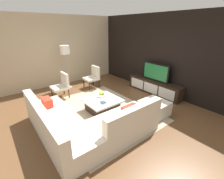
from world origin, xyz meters
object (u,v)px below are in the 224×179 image
object	(u,v)px
fruit_bowl	(101,95)
book_stack	(103,102)
sectional_couch	(83,124)
accent_chair_far	(93,76)
coffee_table	(102,105)
floor_lamp	(65,52)
accent_chair_near	(62,84)
ottoman	(154,108)
media_console	(154,87)
television	(156,72)

from	to	relation	value
fruit_bowl	book_stack	bearing A→B (deg)	-28.67
sectional_couch	accent_chair_far	size ratio (longest dim) A/B	2.92
accent_chair_far	coffee_table	bearing A→B (deg)	-34.72
fruit_bowl	book_stack	size ratio (longest dim) A/B	1.78
accent_chair_far	book_stack	bearing A→B (deg)	-35.04
floor_lamp	accent_chair_near	bearing A→B (deg)	-35.39
ottoman	fruit_bowl	bearing A→B (deg)	-142.78
floor_lamp	book_stack	world-z (taller)	floor_lamp
fruit_bowl	accent_chair_near	bearing A→B (deg)	-157.14
accent_chair_near	media_console	bearing A→B (deg)	54.57
sectional_couch	accent_chair_near	size ratio (longest dim) A/B	2.92
media_console	coffee_table	distance (m)	2.30
book_stack	fruit_bowl	bearing A→B (deg)	151.33
media_console	floor_lamp	world-z (taller)	floor_lamp
sectional_couch	book_stack	distance (m)	0.96
media_console	television	size ratio (longest dim) A/B	1.97
television	sectional_couch	world-z (taller)	television
sectional_couch	television	bearing A→B (deg)	99.33
media_console	fruit_bowl	distance (m)	2.22
media_console	ottoman	world-z (taller)	media_console
media_console	television	distance (m)	0.57
accent_chair_far	sectional_couch	bearing A→B (deg)	-46.21
accent_chair_far	book_stack	size ratio (longest dim) A/B	5.52
accent_chair_near	accent_chair_far	distance (m)	1.39
television	coffee_table	xyz separation A→B (m)	(-0.10, -2.30, -0.62)
media_console	sectional_couch	size ratio (longest dim) A/B	0.85
ottoman	fruit_bowl	xyz separation A→B (m)	(-1.25, -0.95, 0.24)
ottoman	sectional_couch	bearing A→B (deg)	-102.21
ottoman	book_stack	distance (m)	1.46
fruit_bowl	accent_chair_far	bearing A→B (deg)	155.94
accent_chair_near	ottoman	xyz separation A→B (m)	(2.75, 1.58, -0.29)
accent_chair_near	floor_lamp	size ratio (longest dim) A/B	0.51
floor_lamp	book_stack	distance (m)	2.86
fruit_bowl	accent_chair_far	size ratio (longest dim) A/B	0.32
television	accent_chair_far	xyz separation A→B (m)	(-1.95, -1.45, -0.33)
fruit_bowl	sectional_couch	bearing A→B (deg)	-52.73
sectional_couch	coffee_table	bearing A→B (deg)	123.34
media_console	ottoman	bearing A→B (deg)	-51.98
coffee_table	accent_chair_near	bearing A→B (deg)	-162.46
coffee_table	ottoman	world-z (taller)	ottoman
floor_lamp	book_stack	size ratio (longest dim) A/B	10.72
television	accent_chair_near	bearing A→B (deg)	-122.15
accent_chair_near	ottoman	bearing A→B (deg)	26.64
sectional_couch	accent_chair_far	bearing A→B (deg)	143.86
accent_chair_near	floor_lamp	distance (m)	1.34
television	book_stack	size ratio (longest dim) A/B	6.94
media_console	sectional_couch	distance (m)	3.31
floor_lamp	accent_chair_far	bearing A→B (deg)	54.53
coffee_table	floor_lamp	bearing A→B (deg)	179.65
accent_chair_far	floor_lamp	bearing A→B (deg)	-135.54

